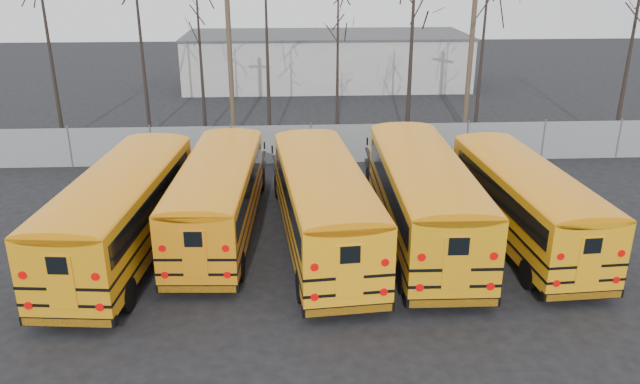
{
  "coord_description": "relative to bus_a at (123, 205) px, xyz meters",
  "views": [
    {
      "loc": [
        -1.18,
        -18.31,
        10.02
      ],
      "look_at": [
        0.0,
        3.62,
        1.6
      ],
      "focal_mm": 35.0,
      "sensor_mm": 36.0,
      "label": 1
    }
  ],
  "objects": [
    {
      "name": "utility_pole_right",
      "position": [
        16.26,
        15.26,
        2.81
      ],
      "size": [
        1.58,
        0.64,
        9.18
      ],
      "rotation": [
        0.0,
        0.0,
        -0.33
      ],
      "color": "#4E3D2C",
      "rests_on": "ground"
    },
    {
      "name": "tree_6",
      "position": [
        16.37,
        13.54,
        3.53
      ],
      "size": [
        0.26,
        0.26,
        10.86
      ],
      "primitive_type": "cone",
      "color": "black",
      "rests_on": "ground"
    },
    {
      "name": "tree_3",
      "position": [
        4.72,
        13.43,
        3.32
      ],
      "size": [
        0.26,
        0.26,
        10.45
      ],
      "primitive_type": "cone",
      "color": "black",
      "rests_on": "ground"
    },
    {
      "name": "tree_7",
      "position": [
        23.76,
        11.95,
        4.18
      ],
      "size": [
        0.26,
        0.26,
        12.17
      ],
      "primitive_type": "cone",
      "color": "black",
      "rests_on": "ground"
    },
    {
      "name": "ground",
      "position": [
        6.9,
        -1.97,
        -1.9
      ],
      "size": [
        120.0,
        120.0,
        0.0
      ],
      "primitive_type": "plane",
      "color": "black",
      "rests_on": "ground"
    },
    {
      "name": "utility_pole_left",
      "position": [
        2.59,
        15.06,
        2.69
      ],
      "size": [
        1.59,
        0.28,
        8.94
      ],
      "rotation": [
        0.0,
        0.0,
        -0.04
      ],
      "color": "#493B29",
      "rests_on": "ground"
    },
    {
      "name": "bus_e",
      "position": [
        14.21,
        0.38,
        -0.12
      ],
      "size": [
        3.13,
        11.0,
        3.04
      ],
      "rotation": [
        0.0,
        0.0,
        0.06
      ],
      "color": "black",
      "rests_on": "ground"
    },
    {
      "name": "tree_0",
      "position": [
        -7.06,
        14.7,
        4.18
      ],
      "size": [
        0.26,
        0.26,
        12.16
      ],
      "primitive_type": "cone",
      "color": "black",
      "rests_on": "ground"
    },
    {
      "name": "bus_c",
      "position": [
        6.92,
        0.22,
        0.01
      ],
      "size": [
        3.7,
        11.81,
        3.26
      ],
      "rotation": [
        0.0,
        0.0,
        0.09
      ],
      "color": "black",
      "rests_on": "ground"
    },
    {
      "name": "tree_1",
      "position": [
        -2.43,
        15.99,
        4.45
      ],
      "size": [
        0.26,
        0.26,
        12.7
      ],
      "primitive_type": "cone",
      "color": "black",
      "rests_on": "ground"
    },
    {
      "name": "tree_4",
      "position": [
        8.42,
        12.74,
        2.68
      ],
      "size": [
        0.26,
        0.26,
        9.17
      ],
      "primitive_type": "cone",
      "color": "black",
      "rests_on": "ground"
    },
    {
      "name": "tree_2",
      "position": [
        0.89,
        15.63,
        2.8
      ],
      "size": [
        0.26,
        0.26,
        9.41
      ],
      "primitive_type": "cone",
      "color": "black",
      "rests_on": "ground"
    },
    {
      "name": "tree_5",
      "position": [
        12.31,
        12.7,
        3.47
      ],
      "size": [
        0.26,
        0.26,
        10.74
      ],
      "primitive_type": "cone",
      "color": "black",
      "rests_on": "ground"
    },
    {
      "name": "fence",
      "position": [
        6.9,
        10.03,
        -0.9
      ],
      "size": [
        40.0,
        0.04,
        2.0
      ],
      "primitive_type": "cube",
      "color": "gray",
      "rests_on": "ground"
    },
    {
      "name": "bus_d",
      "position": [
        10.56,
        0.62,
        0.07
      ],
      "size": [
        2.96,
        12.08,
        3.37
      ],
      "rotation": [
        0.0,
        0.0,
        -0.02
      ],
      "color": "black",
      "rests_on": "ground"
    },
    {
      "name": "distant_building",
      "position": [
        8.9,
        30.03,
        0.1
      ],
      "size": [
        22.0,
        8.0,
        4.0
      ],
      "primitive_type": "cube",
      "color": "#AEAFAA",
      "rests_on": "ground"
    },
    {
      "name": "bus_b",
      "position": [
        3.12,
        1.45,
        -0.1
      ],
      "size": [
        3.08,
        11.1,
        3.08
      ],
      "rotation": [
        0.0,
        0.0,
        -0.05
      ],
      "color": "black",
      "rests_on": "ground"
    },
    {
      "name": "bus_a",
      "position": [
        0.0,
        0.0,
        0.0
      ],
      "size": [
        3.74,
        11.79,
        3.25
      ],
      "rotation": [
        0.0,
        0.0,
        -0.09
      ],
      "color": "black",
      "rests_on": "ground"
    }
  ]
}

